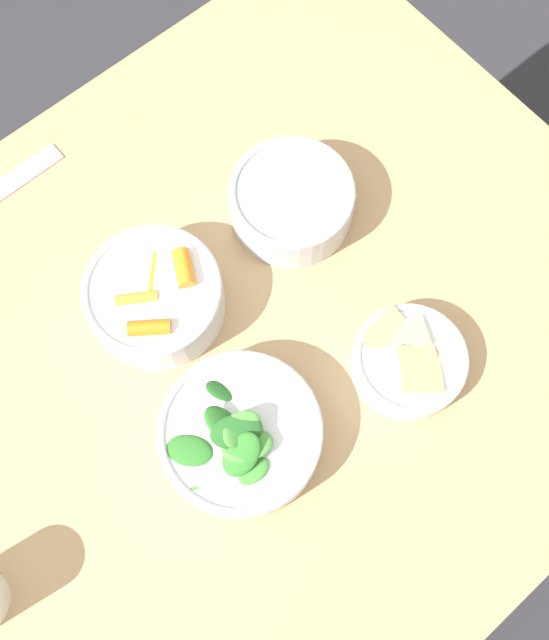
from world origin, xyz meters
The scene contains 6 objects.
ground_plane centered at (0.00, 0.00, 0.00)m, with size 10.00×10.00×0.00m, color #2D2D33.
dining_table centered at (0.00, 0.00, 0.64)m, with size 1.07×0.88×0.76m.
bowl_carrots centered at (-0.04, 0.10, 0.80)m, with size 0.17×0.17×0.08m.
bowl_greens centered at (-0.07, -0.10, 0.79)m, with size 0.19×0.19×0.09m.
bowl_beans_hotdog centered at (0.17, 0.09, 0.79)m, with size 0.16×0.16×0.06m.
bowl_cookies centered at (0.14, -0.16, 0.78)m, with size 0.14×0.14×0.05m.
Camera 1 is at (-0.13, -0.23, 1.61)m, focal length 40.00 mm.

